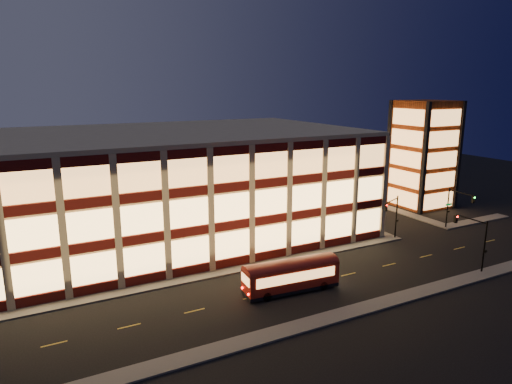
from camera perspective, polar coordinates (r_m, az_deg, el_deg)
ground at (r=51.83m, az=-1.59°, el=-9.98°), size 200.00×200.00×0.00m
sidewalk_office_south at (r=51.52m, az=-5.13°, el=-10.09°), size 54.00×2.00×0.15m
sidewalk_office_east at (r=76.95m, az=8.25°, el=-2.28°), size 2.00×30.00×0.15m
sidewalk_tower_south at (r=77.75m, az=25.59°, el=-3.31°), size 14.00×2.00×0.15m
sidewalk_tower_west at (r=83.72m, az=14.37°, el=-1.30°), size 2.00×30.00×0.15m
sidewalk_near at (r=41.70m, az=6.64°, el=-16.03°), size 100.00×2.00×0.15m
office_building at (r=63.77m, az=-10.72°, el=1.05°), size 50.45×30.45×14.50m
stair_tower at (r=82.69m, az=20.14°, el=4.44°), size 8.60×8.60×18.00m
traffic_signal_far at (r=63.09m, az=16.72°, el=-2.35°), size 3.79×1.87×6.00m
traffic_signal_right at (r=70.77m, az=23.78°, el=-1.27°), size 1.20×4.37×6.00m
traffic_signal_near at (r=56.99m, az=25.57°, el=-4.72°), size 0.32×4.45×6.00m
trolley_bus at (r=46.84m, az=4.40°, el=-10.15°), size 10.04×3.27×3.35m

